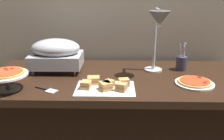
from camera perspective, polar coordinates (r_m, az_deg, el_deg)
back_wall at (r=2.23m, az=0.91°, el=13.71°), size 4.40×0.04×2.40m
buffet_table at (r=2.00m, az=0.68°, el=-11.61°), size 1.90×0.84×0.76m
chafing_dish at (r=1.96m, az=-12.76°, el=3.77°), size 0.39×0.27×0.26m
heat_lamp at (r=1.78m, az=10.62°, el=10.12°), size 0.15×0.31×0.49m
pizza_plate_front at (r=1.78m, az=18.48°, el=-2.75°), size 0.26×0.26×0.03m
pizza_plate_center at (r=1.70m, az=-23.18°, el=-1.15°), size 0.27×0.27×0.13m
sandwich_platter at (r=1.61m, az=-1.61°, el=-3.69°), size 0.38×0.26×0.06m
sauce_cup_near at (r=2.21m, az=-17.60°, el=1.74°), size 0.06×0.06×0.04m
utensil_holder at (r=2.04m, az=15.71°, el=1.60°), size 0.08×0.08×0.22m
serving_spatula at (r=1.65m, az=-14.85°, el=-4.40°), size 0.17×0.11×0.01m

